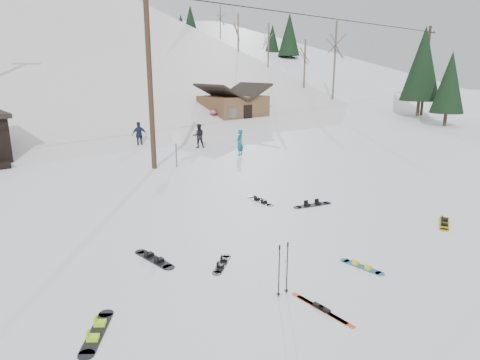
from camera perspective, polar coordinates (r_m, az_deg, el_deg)
ground at (r=11.10m, az=14.90°, el=-12.96°), size 200.00×200.00×0.00m
ridge_right at (r=74.02m, az=0.76°, el=2.23°), size 45.66×93.98×54.59m
treeline_right at (r=65.12m, az=3.98°, el=10.27°), size 20.00×60.00×10.00m
utility_pole at (r=22.08m, az=-11.96°, el=13.45°), size 2.00×0.26×9.00m
utility_pole_right at (r=47.81m, az=23.52°, el=13.12°), size 2.00×0.26×9.00m
trail_sign at (r=22.56m, az=-8.51°, el=4.92°), size 0.50×0.09×1.85m
cabin at (r=37.75m, az=-0.93°, el=9.31°), size 5.39×4.40×3.77m
hero_snowboard at (r=11.87m, az=15.94°, el=-11.03°), size 0.31×1.27×0.09m
hero_skis at (r=9.80m, az=10.83°, el=-16.51°), size 0.13×1.73×0.09m
ski_poles at (r=9.95m, az=5.77°, el=-11.72°), size 0.35×0.09×1.27m
board_scatter_a at (r=11.58m, az=-2.41°, el=-11.10°), size 1.05×0.89×0.09m
board_scatter_b at (r=12.06m, az=-11.38°, el=-10.25°), size 0.45×1.67×0.12m
board_scatter_c at (r=9.37m, az=-18.55°, el=-18.66°), size 1.11×1.38×0.12m
board_scatter_d at (r=16.47m, az=9.64°, el=-3.27°), size 1.59×0.65×0.11m
board_scatter_e at (r=15.91m, az=25.59°, el=-5.23°), size 1.43×0.85×0.11m
board_scatter_f at (r=16.75m, az=2.73°, el=-2.77°), size 0.37×1.53×0.11m
skier_teal at (r=25.40m, az=-0.03°, el=5.01°), size 0.66×0.57×1.54m
skier_dark at (r=28.01m, az=-5.53°, el=5.89°), size 0.95×0.88×1.56m
skier_pink at (r=35.32m, az=-3.60°, el=7.90°), size 1.19×0.79×1.73m
skier_navy at (r=28.51m, az=-13.28°, el=5.87°), size 1.04×0.53×1.71m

